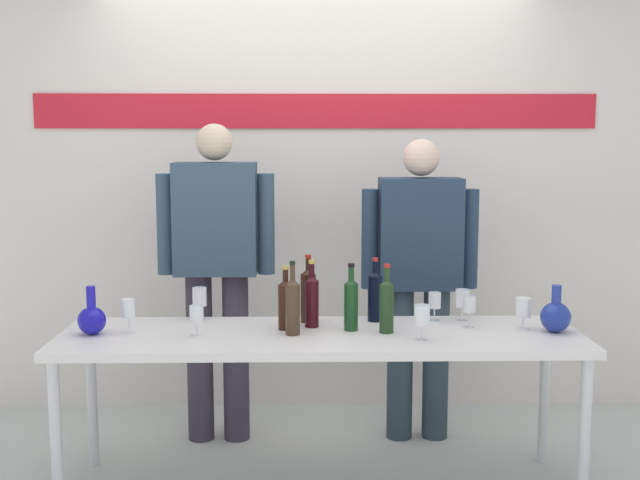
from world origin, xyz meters
The scene contains 21 objects.
back_wall centered at (0.00, 1.21, 1.50)m, with size 4.70×0.11×3.00m.
display_table centered at (0.00, 0.00, 0.69)m, with size 2.38×0.67×0.75m.
decanter_blue_left centered at (-1.04, -0.01, 0.82)m, with size 0.13×0.13×0.22m.
decanter_blue_right centered at (1.08, -0.01, 0.82)m, with size 0.14×0.14×0.22m.
presenter_left centered at (-0.54, 0.63, 0.98)m, with size 0.62×0.22×1.71m.
presenter_right centered at (0.54, 0.63, 0.93)m, with size 0.62×0.22×1.63m.
wine_bottle_0 centered at (-0.06, 0.22, 0.89)m, with size 0.07×0.07×0.33m.
wine_bottle_1 centered at (-0.04, 0.12, 0.88)m, with size 0.07×0.07×0.32m.
wine_bottle_2 centered at (-0.13, -0.03, 0.88)m, with size 0.07×0.07×0.34m.
wine_bottle_3 centered at (0.27, 0.23, 0.88)m, with size 0.07×0.07×0.31m.
wine_bottle_4 centered at (0.30, 0.00, 0.88)m, with size 0.07×0.07×0.32m.
wine_bottle_5 centered at (0.14, 0.05, 0.88)m, with size 0.06×0.06×0.31m.
wine_bottle_6 centered at (-0.16, 0.07, 0.87)m, with size 0.07×0.07×0.30m.
wine_glass_left_0 centered at (-0.59, 0.27, 0.86)m, with size 0.07×0.07×0.16m.
wine_glass_left_1 centered at (-0.56, -0.05, 0.85)m, with size 0.06×0.06×0.14m.
wine_glass_left_2 centered at (-0.87, 0.01, 0.86)m, with size 0.06×0.06×0.16m.
wine_glass_right_0 centered at (0.56, 0.22, 0.85)m, with size 0.06×0.06×0.14m.
wine_glass_right_1 centered at (0.94, 0.05, 0.85)m, with size 0.07×0.07×0.15m.
wine_glass_right_2 centered at (0.44, -0.14, 0.86)m, with size 0.07×0.07×0.16m.
wine_glass_right_3 centered at (0.70, 0.08, 0.86)m, with size 0.06×0.06×0.15m.
wine_glass_right_4 centered at (0.69, 0.22, 0.86)m, with size 0.07×0.07×0.16m.
Camera 1 is at (-0.07, -3.50, 1.63)m, focal length 44.05 mm.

